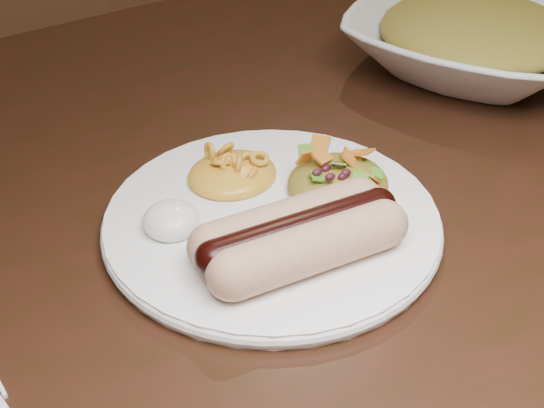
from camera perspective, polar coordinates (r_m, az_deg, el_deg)
table at (r=0.65m, az=-7.85°, el=-9.18°), size 1.60×0.90×0.75m
plate at (r=0.59m, az=0.00°, el=-1.32°), size 0.33×0.33×0.01m
hotdog at (r=0.54m, az=2.10°, el=-2.31°), size 0.14×0.08×0.04m
mac_and_cheese at (r=0.62m, az=-3.04°, el=3.04°), size 0.08×0.08×0.03m
sour_cream at (r=0.57m, az=-7.64°, el=-0.80°), size 0.05×0.05×0.03m
taco_salad at (r=0.61m, az=5.02°, el=2.16°), size 0.08×0.08×0.04m
serving_bowl at (r=0.86m, az=14.98°, el=11.68°), size 0.34×0.34×0.06m
bowl_filling at (r=0.85m, az=15.17°, el=12.81°), size 0.25×0.25×0.05m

